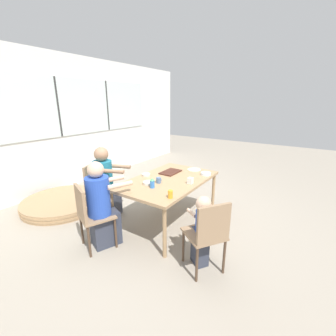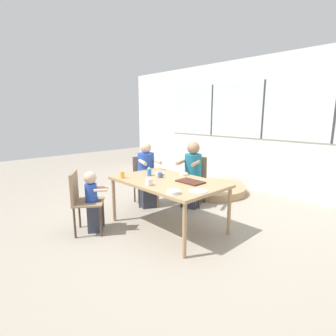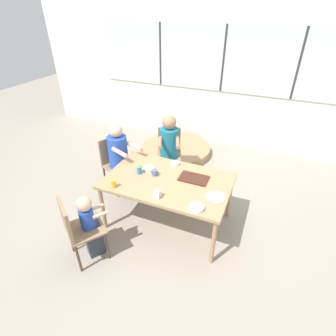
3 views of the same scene
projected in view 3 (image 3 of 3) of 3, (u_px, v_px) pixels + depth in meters
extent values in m
plane|color=gray|center=(168.00, 221.00, 3.75)|extent=(16.00, 16.00, 0.00)
cube|color=silver|center=(222.00, 77.00, 5.12)|extent=(8.40, 0.06, 2.80)
cube|color=silver|center=(224.00, 59.00, 4.90)|extent=(5.20, 0.02, 1.18)
cube|color=#333333|center=(160.00, 55.00, 5.33)|extent=(0.04, 0.01, 1.18)
cube|color=#333333|center=(224.00, 60.00, 4.90)|extent=(0.04, 0.01, 1.18)
cube|color=#333333|center=(299.00, 65.00, 4.47)|extent=(0.04, 0.01, 1.18)
cube|color=tan|center=(168.00, 181.00, 3.38)|extent=(1.60, 1.00, 0.04)
cylinder|color=tan|center=(103.00, 208.00, 3.47)|extent=(0.05, 0.05, 0.68)
cylinder|color=tan|center=(213.00, 243.00, 2.97)|extent=(0.05, 0.05, 0.68)
cylinder|color=tan|center=(136.00, 174.00, 4.16)|extent=(0.05, 0.05, 0.68)
cylinder|color=tan|center=(230.00, 197.00, 3.67)|extent=(0.05, 0.05, 0.68)
cube|color=#937556|center=(118.00, 166.00, 4.18)|extent=(0.52, 0.52, 0.03)
cube|color=#937556|center=(110.00, 150.00, 4.16)|extent=(0.17, 0.37, 0.42)
cylinder|color=#4C3828|center=(134.00, 177.00, 4.30)|extent=(0.03, 0.03, 0.43)
cylinder|color=#4C3828|center=(117.00, 186.00, 4.09)|extent=(0.03, 0.03, 0.43)
cylinder|color=#4C3828|center=(122.00, 169.00, 4.50)|extent=(0.03, 0.03, 0.43)
cylinder|color=#4C3828|center=(105.00, 177.00, 4.30)|extent=(0.03, 0.03, 0.43)
cube|color=#937556|center=(169.00, 155.00, 4.46)|extent=(0.52, 0.52, 0.03)
cube|color=#937556|center=(169.00, 139.00, 4.49)|extent=(0.37, 0.18, 0.42)
cylinder|color=#4C3828|center=(179.00, 172.00, 4.43)|extent=(0.03, 0.03, 0.43)
cylinder|color=#4C3828|center=(159.00, 172.00, 4.44)|extent=(0.03, 0.03, 0.43)
cylinder|color=#4C3828|center=(179.00, 162.00, 4.72)|extent=(0.03, 0.03, 0.43)
cylinder|color=#4C3828|center=(160.00, 161.00, 4.72)|extent=(0.03, 0.03, 0.43)
cube|color=#937556|center=(86.00, 229.00, 3.02)|extent=(0.56, 0.56, 0.03)
cube|color=#937556|center=(66.00, 220.00, 2.82)|extent=(0.33, 0.25, 0.42)
cylinder|color=#4C3828|center=(98.00, 228.00, 3.34)|extent=(0.03, 0.03, 0.43)
cylinder|color=#4C3828|center=(107.00, 246.00, 3.09)|extent=(0.03, 0.03, 0.43)
cylinder|color=#4C3828|center=(71.00, 239.00, 3.18)|extent=(0.03, 0.03, 0.43)
cylinder|color=#4C3828|center=(79.00, 258.00, 2.94)|extent=(0.03, 0.03, 0.43)
cube|color=#333847|center=(123.00, 179.00, 4.23)|extent=(0.43, 0.38, 0.45)
cylinder|color=#284CB7|center=(118.00, 152.00, 4.01)|extent=(0.29, 0.29, 0.51)
sphere|color=#DBB293|center=(115.00, 131.00, 3.82)|extent=(0.20, 0.20, 0.20)
cylinder|color=#DBB293|center=(134.00, 146.00, 3.87)|extent=(0.32, 0.18, 0.06)
cylinder|color=#DBB293|center=(120.00, 153.00, 3.71)|extent=(0.32, 0.18, 0.06)
cube|color=#333847|center=(169.00, 169.00, 4.49)|extent=(0.39, 0.44, 0.45)
cylinder|color=#1E7089|center=(169.00, 143.00, 4.28)|extent=(0.30, 0.30, 0.49)
sphere|color=#A37A5B|center=(169.00, 122.00, 4.09)|extent=(0.22, 0.22, 0.22)
cylinder|color=#A37A5B|center=(178.00, 143.00, 3.99)|extent=(0.18, 0.33, 0.06)
cylinder|color=#A37A5B|center=(160.00, 143.00, 4.00)|extent=(0.18, 0.33, 0.06)
cube|color=#333847|center=(94.00, 239.00, 3.16)|extent=(0.23, 0.24, 0.45)
cylinder|color=#284CB7|center=(87.00, 218.00, 2.96)|extent=(0.16, 0.16, 0.25)
sphere|color=#DBB293|center=(84.00, 204.00, 2.85)|extent=(0.17, 0.17, 0.17)
cylinder|color=#DBB293|center=(96.00, 207.00, 3.05)|extent=(0.14, 0.17, 0.04)
cylinder|color=#DBB293|center=(100.00, 215.00, 2.94)|extent=(0.14, 0.17, 0.04)
cube|color=#472319|center=(194.00, 178.00, 3.38)|extent=(0.37, 0.24, 0.02)
cylinder|color=slate|center=(155.00, 173.00, 3.43)|extent=(0.07, 0.07, 0.08)
torus|color=slate|center=(157.00, 173.00, 3.42)|extent=(0.01, 0.06, 0.06)
cylinder|color=blue|center=(139.00, 170.00, 3.46)|extent=(0.06, 0.06, 0.11)
cone|color=#4CB266|center=(139.00, 166.00, 3.42)|extent=(0.07, 0.07, 0.04)
cylinder|color=gold|center=(114.00, 184.00, 3.21)|extent=(0.06, 0.06, 0.10)
cube|color=silver|center=(157.00, 194.00, 3.04)|extent=(0.07, 0.07, 0.09)
cylinder|color=silver|center=(197.00, 208.00, 2.88)|extent=(0.16, 0.16, 0.04)
cylinder|color=silver|center=(175.00, 163.00, 3.67)|extent=(0.13, 0.13, 0.04)
cylinder|color=silver|center=(149.00, 168.00, 3.56)|extent=(0.15, 0.15, 0.04)
cylinder|color=beige|center=(216.00, 197.00, 3.06)|extent=(0.23, 0.23, 0.01)
cylinder|color=tan|center=(176.00, 152.00, 5.42)|extent=(1.39, 1.39, 0.03)
cylinder|color=tan|center=(176.00, 151.00, 5.41)|extent=(1.40, 1.40, 0.03)
cylinder|color=tan|center=(176.00, 150.00, 5.39)|extent=(1.39, 1.39, 0.03)
cylinder|color=tan|center=(176.00, 148.00, 5.38)|extent=(1.40, 1.40, 0.03)
cylinder|color=tan|center=(176.00, 147.00, 5.36)|extent=(1.39, 1.39, 0.03)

